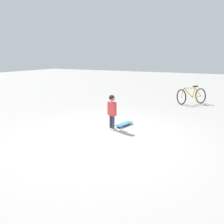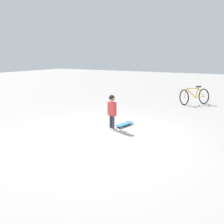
{
  "view_description": "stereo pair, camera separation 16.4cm",
  "coord_description": "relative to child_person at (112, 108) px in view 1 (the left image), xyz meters",
  "views": [
    {
      "loc": [
        -2.48,
        4.62,
        2.11
      ],
      "look_at": [
        0.21,
        -0.56,
        0.55
      ],
      "focal_mm": 33.07,
      "sensor_mm": 36.0,
      "label": 1
    },
    {
      "loc": [
        -2.63,
        4.55,
        2.11
      ],
      "look_at": [
        0.21,
        -0.56,
        0.55
      ],
      "focal_mm": 33.07,
      "sensor_mm": 36.0,
      "label": 2
    }
  ],
  "objects": [
    {
      "name": "bicycle_mid",
      "position": [
        -1.61,
        -4.79,
        -0.28
      ],
      "size": [
        1.27,
        1.25,
        0.85
      ],
      "color": "black",
      "rests_on": "ground"
    },
    {
      "name": "child_person",
      "position": [
        0.0,
        0.0,
        0.0
      ],
      "size": [
        0.3,
        0.31,
        1.06
      ],
      "color": "#2D3351",
      "rests_on": "ground"
    },
    {
      "name": "skateboard",
      "position": [
        -0.18,
        -0.5,
        -0.6
      ],
      "size": [
        0.37,
        0.69,
        0.07
      ],
      "color": "teal",
      "rests_on": "ground"
    },
    {
      "name": "ground_plane",
      "position": [
        -0.21,
        0.56,
        -0.66
      ],
      "size": [
        50.0,
        50.0,
        0.0
      ],
      "primitive_type": "plane",
      "color": "gray"
    }
  ]
}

